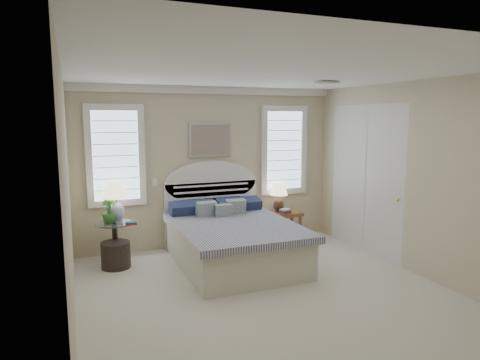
% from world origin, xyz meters
% --- Properties ---
extents(floor, '(4.50, 5.00, 0.01)m').
position_xyz_m(floor, '(0.00, 0.00, 0.00)').
color(floor, silver).
rests_on(floor, ground).
extents(ceiling, '(4.50, 5.00, 0.01)m').
position_xyz_m(ceiling, '(0.00, 0.00, 2.70)').
color(ceiling, white).
rests_on(ceiling, wall_back).
extents(wall_back, '(4.50, 0.02, 2.70)m').
position_xyz_m(wall_back, '(0.00, 2.50, 1.35)').
color(wall_back, beige).
rests_on(wall_back, floor).
extents(wall_left, '(0.02, 5.00, 2.70)m').
position_xyz_m(wall_left, '(-2.25, 0.00, 1.35)').
color(wall_left, beige).
rests_on(wall_left, floor).
extents(wall_right, '(0.02, 5.00, 2.70)m').
position_xyz_m(wall_right, '(2.25, 0.00, 1.35)').
color(wall_right, beige).
rests_on(wall_right, floor).
extents(crown_molding, '(4.50, 0.08, 0.12)m').
position_xyz_m(crown_molding, '(0.00, 2.46, 2.64)').
color(crown_molding, white).
rests_on(crown_molding, wall_back).
extents(hvac_vent, '(0.30, 0.20, 0.02)m').
position_xyz_m(hvac_vent, '(1.20, 0.80, 2.68)').
color(hvac_vent, '#B2B2B2').
rests_on(hvac_vent, ceiling).
extents(switch_plate, '(0.08, 0.01, 0.12)m').
position_xyz_m(switch_plate, '(-0.95, 2.48, 1.15)').
color(switch_plate, white).
rests_on(switch_plate, wall_back).
extents(window_left, '(0.90, 0.06, 1.60)m').
position_xyz_m(window_left, '(-1.55, 2.48, 1.60)').
color(window_left, silver).
rests_on(window_left, wall_back).
extents(window_right, '(0.90, 0.06, 1.60)m').
position_xyz_m(window_right, '(1.40, 2.48, 1.60)').
color(window_right, silver).
rests_on(window_right, wall_back).
extents(painting, '(0.74, 0.04, 0.58)m').
position_xyz_m(painting, '(0.00, 2.46, 1.82)').
color(painting, silver).
rests_on(painting, wall_back).
extents(closet_door, '(0.02, 1.80, 2.40)m').
position_xyz_m(closet_door, '(2.23, 1.20, 1.20)').
color(closet_door, silver).
rests_on(closet_door, floor).
extents(bed, '(1.72, 2.28, 1.47)m').
position_xyz_m(bed, '(0.00, 1.46, 0.39)').
color(bed, beige).
rests_on(bed, floor).
extents(side_table_left, '(0.56, 0.56, 0.63)m').
position_xyz_m(side_table_left, '(-1.65, 2.05, 0.39)').
color(side_table_left, black).
rests_on(side_table_left, floor).
extents(nightstand_right, '(0.50, 0.40, 0.53)m').
position_xyz_m(nightstand_right, '(1.30, 2.15, 0.39)').
color(nightstand_right, brown).
rests_on(nightstand_right, floor).
extents(floor_pot, '(0.53, 0.53, 0.38)m').
position_xyz_m(floor_pot, '(-1.67, 1.85, 0.19)').
color(floor_pot, black).
rests_on(floor_pot, floor).
extents(lamp_left, '(0.39, 0.39, 0.62)m').
position_xyz_m(lamp_left, '(-1.60, 2.15, 1.01)').
color(lamp_left, white).
rests_on(lamp_left, side_table_left).
extents(lamp_right, '(0.40, 0.40, 0.52)m').
position_xyz_m(lamp_right, '(1.20, 2.25, 0.85)').
color(lamp_right, black).
rests_on(lamp_right, nightstand_right).
extents(potted_plant, '(0.22, 0.22, 0.37)m').
position_xyz_m(potted_plant, '(-1.72, 2.05, 0.82)').
color(potted_plant, '#356D2B').
rests_on(potted_plant, side_table_left).
extents(books_left, '(0.16, 0.12, 0.04)m').
position_xyz_m(books_left, '(-1.43, 1.84, 0.65)').
color(books_left, '#A02830').
rests_on(books_left, side_table_left).
extents(books_right, '(0.22, 0.19, 0.08)m').
position_xyz_m(books_right, '(1.23, 2.07, 0.57)').
color(books_right, '#A02830').
rests_on(books_right, nightstand_right).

